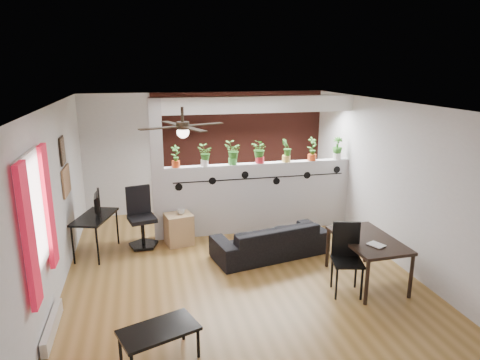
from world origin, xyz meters
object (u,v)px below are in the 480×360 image
at_px(potted_plant_4, 286,150).
at_px(cube_shelf, 179,229).
at_px(cup, 181,212).
at_px(dining_table, 368,243).
at_px(folding_chair, 347,252).
at_px(potted_plant_2, 233,152).
at_px(computer_desk, 95,220).
at_px(potted_plant_1, 204,155).
at_px(office_chair, 141,221).
at_px(potted_plant_0, 176,156).
at_px(sofa, 270,240).
at_px(ceiling_fan, 183,128).
at_px(potted_plant_6, 337,148).
at_px(potted_plant_5, 312,148).
at_px(potted_plant_3, 260,151).
at_px(coffee_table, 159,332).

distance_m(potted_plant_4, cube_shelf, 2.51).
bearing_deg(cup, dining_table, -38.52).
relative_size(cup, folding_chair, 0.12).
xyz_separation_m(potted_plant_2, computer_desk, (-2.48, -0.44, -0.96)).
bearing_deg(potted_plant_1, computer_desk, -167.41).
bearing_deg(cube_shelf, cup, -11.44).
relative_size(computer_desk, office_chair, 0.99).
distance_m(potted_plant_2, potted_plant_4, 1.05).
relative_size(potted_plant_4, dining_table, 0.34).
relative_size(potted_plant_0, sofa, 0.22).
distance_m(ceiling_fan, potted_plant_4, 2.88).
height_order(potted_plant_6, cube_shelf, potted_plant_6).
bearing_deg(potted_plant_5, cup, -172.55).
relative_size(potted_plant_4, folding_chair, 0.44).
bearing_deg(folding_chair, potted_plant_4, 91.01).
bearing_deg(computer_desk, sofa, -14.23).
height_order(potted_plant_1, office_chair, potted_plant_1).
xyz_separation_m(ceiling_fan, office_chair, (-0.65, 1.52, -1.85)).
distance_m(office_chair, dining_table, 3.86).
bearing_deg(potted_plant_0, office_chair, -157.42).
distance_m(potted_plant_1, potted_plant_2, 0.53).
bearing_deg(office_chair, folding_chair, -38.81).
bearing_deg(ceiling_fan, folding_chair, -18.94).
bearing_deg(computer_desk, cup, 3.80).
height_order(ceiling_fan, dining_table, ceiling_fan).
bearing_deg(potted_plant_1, folding_chair, -57.44).
bearing_deg(potted_plant_5, potted_plant_0, 180.00).
bearing_deg(potted_plant_2, folding_chair, -66.66).
bearing_deg(potted_plant_6, cup, -173.79).
distance_m(cup, dining_table, 3.25).
distance_m(potted_plant_5, cup, 2.80).
bearing_deg(ceiling_fan, potted_plant_5, 34.15).
relative_size(cube_shelf, cup, 4.50).
xyz_separation_m(potted_plant_2, potted_plant_3, (0.53, 0.00, 0.01)).
relative_size(potted_plant_1, coffee_table, 0.42).
xyz_separation_m(cup, office_chair, (-0.70, 0.06, -0.15)).
bearing_deg(folding_chair, ceiling_fan, 161.06).
xyz_separation_m(potted_plant_5, cup, (-2.60, -0.34, -0.98)).
xyz_separation_m(potted_plant_4, sofa, (-0.65, -1.17, -1.31)).
height_order(potted_plant_5, potted_plant_6, potted_plant_5).
xyz_separation_m(potted_plant_5, dining_table, (-0.05, -2.37, -0.98)).
distance_m(potted_plant_3, folding_chair, 2.79).
xyz_separation_m(ceiling_fan, potted_plant_5, (2.65, 1.80, -0.72)).
bearing_deg(cup, folding_chair, -46.15).
height_order(potted_plant_2, sofa, potted_plant_2).
bearing_deg(potted_plant_2, cube_shelf, -162.37).
distance_m(dining_table, coffee_table, 3.30).
height_order(potted_plant_6, folding_chair, potted_plant_6).
height_order(ceiling_fan, office_chair, ceiling_fan).
relative_size(potted_plant_6, computer_desk, 0.42).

